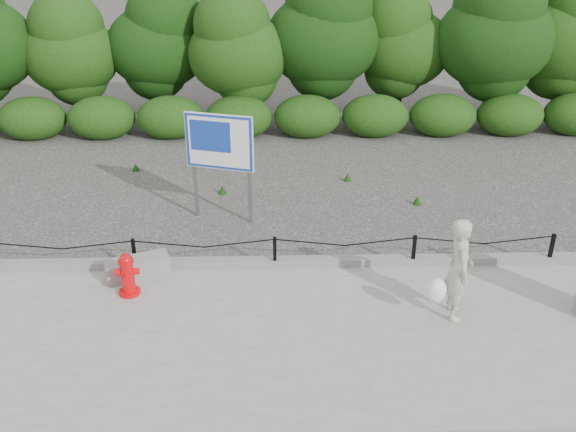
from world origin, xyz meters
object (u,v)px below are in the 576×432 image
(advertising_sign, at_px, (219,147))
(concrete_block, at_px, (138,267))
(pedestrian, at_px, (458,270))
(fire_hydrant, at_px, (127,275))

(advertising_sign, bearing_deg, concrete_block, -101.55)
(pedestrian, bearing_deg, concrete_block, 81.29)
(fire_hydrant, xyz_separation_m, concrete_block, (0.03, 0.57, -0.19))
(advertising_sign, bearing_deg, fire_hydrant, -97.19)
(concrete_block, bearing_deg, advertising_sign, 61.20)
(fire_hydrant, distance_m, advertising_sign, 3.47)
(fire_hydrant, xyz_separation_m, advertising_sign, (1.35, 2.97, 1.18))
(fire_hydrant, bearing_deg, advertising_sign, 59.88)
(pedestrian, distance_m, advertising_sign, 5.42)
(fire_hydrant, xyz_separation_m, pedestrian, (5.23, -0.74, 0.45))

